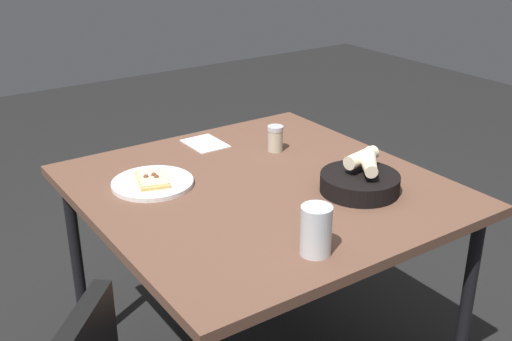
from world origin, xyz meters
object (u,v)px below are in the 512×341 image
at_px(beer_glass, 316,233).
at_px(pepper_shaker, 275,140).
at_px(bread_basket, 361,180).
at_px(dining_table, 260,202).
at_px(pizza_plate, 153,182).

distance_m(beer_glass, pepper_shaker, 0.70).
bearing_deg(bread_basket, pepper_shaker, -178.06).
xyz_separation_m(dining_table, pepper_shaker, (-0.21, 0.21, 0.10)).
bearing_deg(beer_glass, pizza_plate, -165.40).
height_order(pizza_plate, pepper_shaker, pepper_shaker).
xyz_separation_m(dining_table, beer_glass, (0.41, -0.12, 0.11)).
height_order(bread_basket, beer_glass, beer_glass).
relative_size(dining_table, pizza_plate, 4.23).
bearing_deg(pepper_shaker, bread_basket, 1.94).
relative_size(dining_table, bread_basket, 4.46).
height_order(dining_table, pizza_plate, pizza_plate).
distance_m(pizza_plate, pepper_shaker, 0.48).
distance_m(dining_table, bread_basket, 0.32).
distance_m(dining_table, pizza_plate, 0.34).
height_order(dining_table, pepper_shaker, pepper_shaker).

